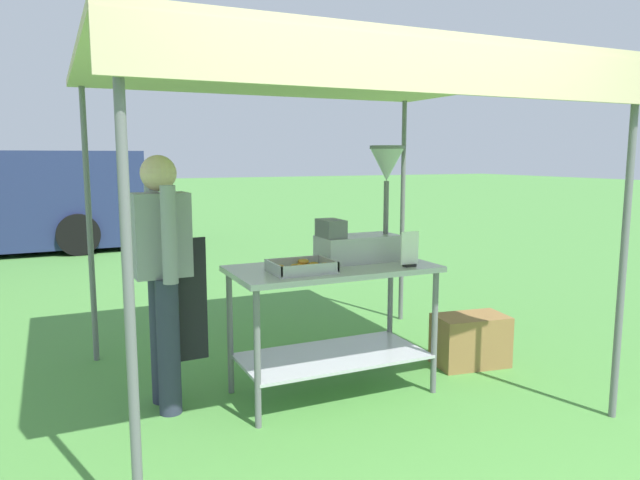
{
  "coord_description": "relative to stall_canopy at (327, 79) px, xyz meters",
  "views": [
    {
      "loc": [
        -1.51,
        -2.43,
        1.6
      ],
      "look_at": [
        0.16,
        1.21,
        1.03
      ],
      "focal_mm": 32.95,
      "sensor_mm": 36.0,
      "label": 1
    }
  ],
  "objects": [
    {
      "name": "ground_plane",
      "position": [
        -0.16,
        4.89,
        -2.1
      ],
      "size": [
        70.0,
        70.0,
        0.0
      ],
      "primitive_type": "plane",
      "color": "#519342"
    },
    {
      "name": "stall_canopy",
      "position": [
        0.0,
        0.0,
        0.0
      ],
      "size": [
        3.03,
        2.63,
        2.17
      ],
      "color": "slate",
      "rests_on": "ground"
    },
    {
      "name": "donut_cart",
      "position": [
        0.0,
        -0.1,
        -1.45
      ],
      "size": [
        1.36,
        0.67,
        0.88
      ],
      "color": "#B7B7BC",
      "rests_on": "ground"
    },
    {
      "name": "donut_tray",
      "position": [
        -0.26,
        -0.19,
        -1.19
      ],
      "size": [
        0.39,
        0.3,
        0.07
      ],
      "color": "#B7B7BC",
      "rests_on": "donut_cart"
    },
    {
      "name": "donut_fryer",
      "position": [
        0.29,
        -0.0,
        -0.95
      ],
      "size": [
        0.62,
        0.28,
        0.8
      ],
      "color": "#B7B7BC",
      "rests_on": "donut_cart"
    },
    {
      "name": "menu_sign",
      "position": [
        0.46,
        -0.32,
        -1.12
      ],
      "size": [
        0.13,
        0.05,
        0.23
      ],
      "color": "black",
      "rests_on": "donut_cart"
    },
    {
      "name": "vendor",
      "position": [
        -1.06,
        0.14,
        -1.19
      ],
      "size": [
        0.46,
        0.53,
        1.61
      ],
      "color": "#2D3347",
      "rests_on": "ground"
    },
    {
      "name": "supply_crate",
      "position": [
        1.2,
        -0.06,
        -1.9
      ],
      "size": [
        0.59,
        0.4,
        0.39
      ],
      "color": "olive",
      "rests_on": "ground"
    }
  ]
}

